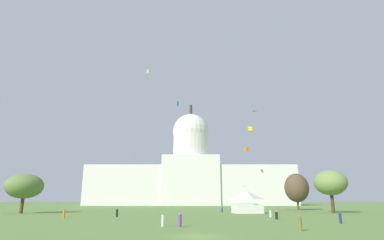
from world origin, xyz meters
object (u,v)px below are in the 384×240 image
person_olive_deep_crowd (302,224)px  person_navy_lawn_far_left (342,218)px  person_white_mid_center (164,220)px  kite_cyan_mid (179,104)px  person_orange_back_left (66,214)px  kite_lime_high (149,72)px  tree_west_far (26,186)px  kite_yellow_mid (252,129)px  kite_magenta_mid (249,150)px  kite_red_mid (126,160)px  kite_white_mid (137,152)px  kite_orange_low (248,149)px  kite_green_low (155,186)px  person_navy_edge_east (223,210)px  event_tent (248,202)px  person_black_near_tent (118,213)px  person_white_near_tree_west (272,214)px  kite_pink_mid (255,111)px  person_black_lawn_far_right (278,215)px  kite_violet_low (245,187)px  tree_east_far (332,183)px  tree_east_near (298,188)px  person_purple_front_right (181,220)px  capitol_building (192,176)px

person_olive_deep_crowd → person_navy_lawn_far_left: person_olive_deep_crowd is taller
person_white_mid_center → kite_cyan_mid: 53.46m
person_orange_back_left → kite_lime_high: bearing=47.2°
tree_west_far → kite_cyan_mid: kite_cyan_mid is taller
kite_yellow_mid → kite_magenta_mid: bearing=-173.9°
person_navy_lawn_far_left → kite_red_mid: 117.56m
kite_white_mid → person_olive_deep_crowd: bearing=-162.1°
kite_orange_low → kite_green_low: kite_orange_low is taller
person_orange_back_left → person_navy_edge_east: bearing=13.6°
event_tent → kite_magenta_mid: size_ratio=2.63×
person_olive_deep_crowd → kite_white_mid: (-34.27, 82.03, 20.50)m
kite_lime_high → person_navy_lawn_far_left: bearing=33.0°
person_black_near_tent → person_white_near_tree_west: bearing=-87.7°
person_olive_deep_crowd → kite_pink_mid: (9.76, 67.51, 33.12)m
person_navy_lawn_far_left → kite_orange_low: (-6.28, 40.75, 17.03)m
person_white_near_tree_west → person_olive_deep_crowd: size_ratio=0.86×
person_black_lawn_far_right → kite_violet_low: size_ratio=1.03×
tree_east_far → kite_pink_mid: size_ratio=6.81×
tree_east_near → kite_cyan_mid: bearing=-153.0°
person_navy_edge_east → kite_pink_mid: (13.83, 16.48, 33.16)m
person_black_lawn_far_right → kite_cyan_mid: kite_cyan_mid is taller
person_purple_front_right → kite_lime_high: bearing=-106.3°
tree_east_near → person_olive_deep_crowd: bearing=-108.5°
tree_east_far → person_navy_lawn_far_left: bearing=-112.8°
person_black_near_tent → person_orange_back_left: bearing=122.3°
person_white_near_tree_west → person_white_mid_center: bearing=151.7°
person_white_near_tree_west → kite_magenta_mid: 107.10m
kite_red_mid → kite_pink_mid: 72.20m
person_navy_lawn_far_left → kite_green_low: kite_green_low is taller
kite_cyan_mid → person_navy_edge_east: bearing=-11.9°
kite_yellow_mid → tree_east_far: bearing=140.1°
tree_east_far → person_orange_back_left: size_ratio=6.46×
person_purple_front_right → person_orange_back_left: bearing=-69.5°
tree_east_far → kite_magenta_mid: kite_magenta_mid is taller
person_purple_front_right → kite_magenta_mid: (32.36, 124.59, 29.13)m
person_white_near_tree_west → person_white_mid_center: 29.70m
person_orange_back_left → kite_cyan_mid: (20.05, 26.17, 30.36)m
person_white_mid_center → kite_yellow_mid: bearing=140.9°
tree_east_far → kite_orange_low: 23.99m
person_orange_back_left → person_navy_lawn_far_left: bearing=-41.4°
person_white_near_tree_west → kite_cyan_mid: (-20.29, 21.91, 30.49)m
capitol_building → person_black_lawn_far_right: bearing=-83.2°
kite_pink_mid → person_navy_edge_east: bearing=-88.0°
person_orange_back_left → kite_orange_low: (40.31, 28.12, 17.01)m
kite_lime_high → kite_cyan_mid: (10.30, -6.58, -12.98)m
tree_west_far → person_navy_edge_east: bearing=6.2°
kite_magenta_mid → kite_green_low: 54.74m
person_white_near_tree_west → person_black_near_tent: bearing=102.5°
person_black_near_tent → kite_pink_mid: bearing=-40.6°
kite_yellow_mid → kite_red_mid: bearing=-134.7°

